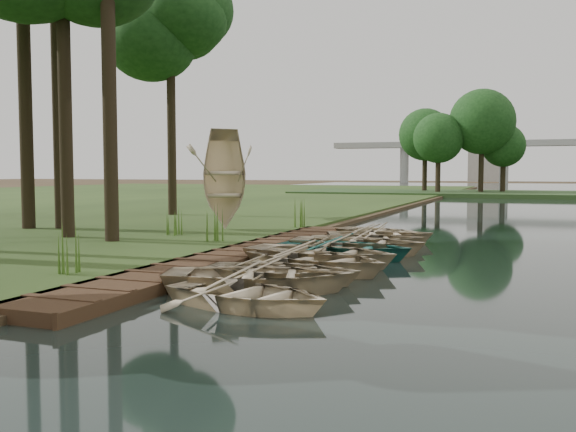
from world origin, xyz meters
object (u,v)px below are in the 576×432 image
(rowboat_0, at_px, (248,290))
(stored_rowboat, at_px, (223,219))
(rowboat_1, at_px, (260,273))
(boardwalk, at_px, (238,256))
(rowboat_2, at_px, (283,268))

(rowboat_0, relative_size, stored_rowboat, 0.85)
(rowboat_1, bearing_deg, boardwalk, 12.78)
(rowboat_1, xyz_separation_m, stored_rowboat, (-5.70, 9.67, 0.24))
(rowboat_1, height_order, stored_rowboat, stored_rowboat)
(stored_rowboat, bearing_deg, rowboat_0, -111.75)
(boardwalk, distance_m, rowboat_0, 6.22)
(rowboat_1, bearing_deg, stored_rowboat, 12.60)
(rowboat_2, bearing_deg, boardwalk, 33.44)
(boardwalk, relative_size, rowboat_2, 4.75)
(rowboat_0, bearing_deg, rowboat_2, 18.26)
(boardwalk, relative_size, stored_rowboat, 4.31)
(rowboat_1, bearing_deg, rowboat_2, -23.14)
(boardwalk, height_order, stored_rowboat, stored_rowboat)
(boardwalk, height_order, rowboat_1, rowboat_1)
(rowboat_1, bearing_deg, rowboat_0, 177.64)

